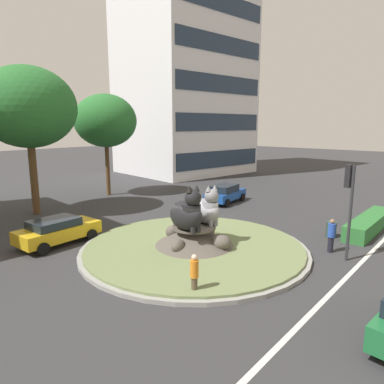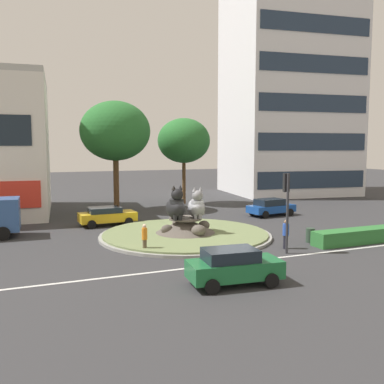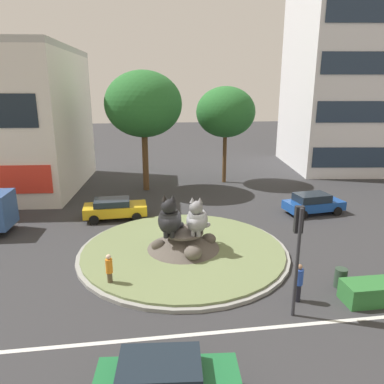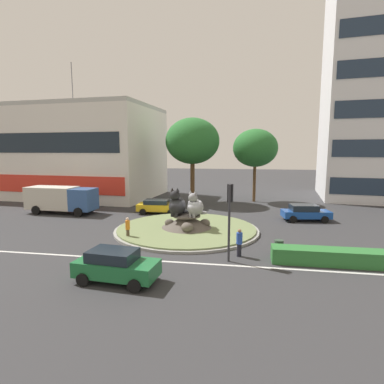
{
  "view_description": "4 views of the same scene",
  "coord_description": "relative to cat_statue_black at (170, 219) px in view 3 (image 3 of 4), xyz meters",
  "views": [
    {
      "loc": [
        -12.96,
        -11.04,
        6.34
      ],
      "look_at": [
        0.71,
        0.77,
        2.84
      ],
      "focal_mm": 32.58,
      "sensor_mm": 36.0,
      "label": 1
    },
    {
      "loc": [
        -10.14,
        -26.02,
        6.0
      ],
      "look_at": [
        1.11,
        1.55,
        2.83
      ],
      "focal_mm": 39.41,
      "sensor_mm": 36.0,
      "label": 2
    },
    {
      "loc": [
        -2.12,
        -18.42,
        8.8
      ],
      "look_at": [
        0.91,
        3.04,
        2.62
      ],
      "focal_mm": 34.08,
      "sensor_mm": 36.0,
      "label": 3
    },
    {
      "loc": [
        4.44,
        -23.86,
        6.52
      ],
      "look_at": [
        -0.07,
        2.98,
        2.75
      ],
      "focal_mm": 28.88,
      "sensor_mm": 36.0,
      "label": 4
    }
  ],
  "objects": [
    {
      "name": "ground_plane",
      "position": [
        0.75,
        0.2,
        -2.12
      ],
      "size": [
        160.0,
        160.0,
        0.0
      ],
      "primitive_type": "plane",
      "color": "#333335"
    },
    {
      "name": "lane_centreline",
      "position": [
        0.75,
        -6.81,
        -2.12
      ],
      "size": [
        112.0,
        0.2,
        0.01
      ],
      "primitive_type": "cube",
      "color": "silver",
      "rests_on": "ground"
    },
    {
      "name": "roundabout_island",
      "position": [
        0.75,
        0.19,
        -1.77
      ],
      "size": [
        11.54,
        11.54,
        1.29
      ],
      "color": "gray",
      "rests_on": "ground"
    },
    {
      "name": "cat_statue_black",
      "position": [
        0.0,
        0.0,
        0.0
      ],
      "size": [
        1.74,
        2.35,
        2.28
      ],
      "rotation": [
        0.0,
        0.0,
        -1.72
      ],
      "color": "black",
      "rests_on": "roundabout_island"
    },
    {
      "name": "cat_statue_grey",
      "position": [
        1.47,
        -0.05,
        -0.07
      ],
      "size": [
        1.78,
        2.17,
        2.09
      ],
      "rotation": [
        0.0,
        0.0,
        -1.84
      ],
      "color": "gray",
      "rests_on": "roundabout_island"
    },
    {
      "name": "traffic_light_mast",
      "position": [
        4.44,
        -6.06,
        1.07
      ],
      "size": [
        0.35,
        0.46,
        4.55
      ],
      "rotation": [
        0.0,
        0.0,
        1.45
      ],
      "color": "#2D2D33",
      "rests_on": "ground"
    },
    {
      "name": "office_tower",
      "position": [
        23.09,
        20.92,
        13.35
      ],
      "size": [
        16.24,
        14.92,
        30.94
      ],
      "rotation": [
        0.0,
        0.0,
        -0.13
      ],
      "color": "silver",
      "rests_on": "ground"
    },
    {
      "name": "broadleaf_tree_behind_island",
      "position": [
        -11.2,
        13.66,
        3.96
      ],
      "size": [
        6.7,
        6.7,
        8.95
      ],
      "color": "brown",
      "rests_on": "ground"
    },
    {
      "name": "second_tree_near_tower",
      "position": [
        6.53,
        15.45,
        4.54
      ],
      "size": [
        5.47,
        5.47,
        9.01
      ],
      "color": "brown",
      "rests_on": "ground"
    },
    {
      "name": "third_tree_left",
      "position": [
        -1.03,
        13.7,
        5.37
      ],
      "size": [
        6.54,
        6.54,
        10.3
      ],
      "color": "brown",
      "rests_on": "ground"
    },
    {
      "name": "pedestrian_orange_shirt",
      "position": [
        -3.0,
        -3.0,
        -1.24
      ],
      "size": [
        0.32,
        0.32,
        1.66
      ],
      "rotation": [
        0.0,
        0.0,
        0.5
      ],
      "color": "brown",
      "rests_on": "ground"
    },
    {
      "name": "pedestrian_blue_shirt",
      "position": [
        5.02,
        -5.21,
        -1.22
      ],
      "size": [
        0.37,
        0.37,
        1.72
      ],
      "rotation": [
        0.0,
        0.0,
        3.67
      ],
      "color": "black",
      "rests_on": "ground"
    },
    {
      "name": "sedan_on_far_lane",
      "position": [
        -3.35,
        6.37,
        -1.36
      ],
      "size": [
        4.37,
        2.25,
        1.42
      ],
      "rotation": [
        0.0,
        0.0,
        0.05
      ],
      "color": "gold",
      "rests_on": "ground"
    },
    {
      "name": "hatchback_near_shophouse",
      "position": [
        -0.94,
        -9.9,
        -1.28
      ],
      "size": [
        4.23,
        2.26,
        1.61
      ],
      "rotation": [
        0.0,
        0.0,
        -0.09
      ],
      "color": "#1E6B38",
      "rests_on": "ground"
    },
    {
      "name": "parked_car_right",
      "position": [
        10.85,
        5.47,
        -1.34
      ],
      "size": [
        4.42,
        2.44,
        1.49
      ],
      "rotation": [
        0.0,
        0.0,
        0.13
      ],
      "color": "#19479E",
      "rests_on": "ground"
    },
    {
      "name": "litter_bin",
      "position": [
        7.46,
        -4.38,
        -1.67
      ],
      "size": [
        0.56,
        0.56,
        0.9
      ],
      "color": "#2D4233",
      "rests_on": "ground"
    }
  ]
}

